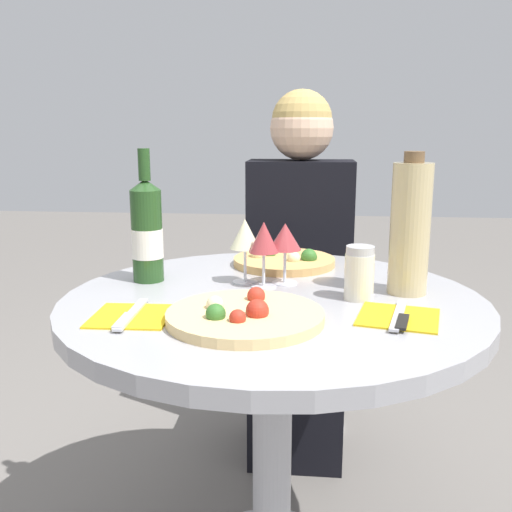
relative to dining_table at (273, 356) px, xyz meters
The scene contains 13 objects.
dining_table is the anchor object (origin of this frame).
chair_behind_diner 0.80m from the dining_table, 86.92° to the left, with size 0.38×0.38×0.94m.
seated_diner 0.65m from the dining_table, 86.28° to the left, with size 0.35×0.41×1.19m.
pizza_large 0.23m from the dining_table, 104.36° to the right, with size 0.30×0.30×0.05m.
pizza_small_far 0.34m from the dining_table, 88.48° to the left, with size 0.27×0.27×0.05m.
wine_bottle 0.42m from the dining_table, 160.65° to the left, with size 0.07×0.07×0.31m.
tall_carafe 0.41m from the dining_table, 11.55° to the left, with size 0.09×0.09×0.31m.
sugar_shaker 0.27m from the dining_table, ahead, with size 0.06×0.06×0.12m.
wine_glass_back_left 0.29m from the dining_table, 123.52° to the left, with size 0.07×0.07×0.15m.
wine_glass_back_right 0.27m from the dining_table, 79.99° to the left, with size 0.08×0.08×0.14m.
wine_glass_center 0.26m from the dining_table, 108.98° to the left, with size 0.07×0.07×0.15m.
place_setting_left 0.34m from the dining_table, 147.71° to the right, with size 0.15×0.19×0.01m.
place_setting_right 0.31m from the dining_table, 26.19° to the right, with size 0.18×0.19×0.01m.
Camera 1 is at (0.08, -1.19, 1.07)m, focal length 40.00 mm.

